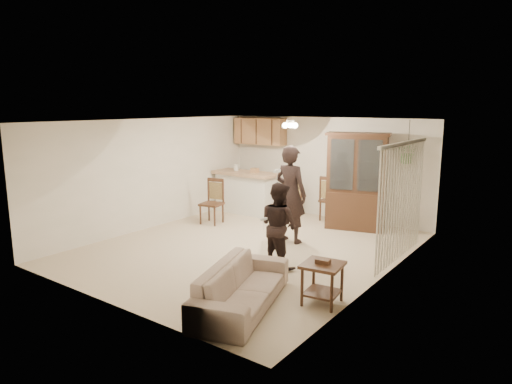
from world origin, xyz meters
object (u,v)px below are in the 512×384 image
Objects in this scene: adult at (291,199)px; chair_hutch_left at (291,206)px; child at (279,230)px; side_table at (322,283)px; chair_bar at (212,211)px; chair_hutch_right at (331,208)px; sofa at (242,282)px; china_hutch at (356,182)px.

adult is 1.98× the size of chair_hutch_left.
child is 1.64m from side_table.
chair_hutch_right is at bearing 31.56° from chair_bar.
adult reaches higher than chair_hutch_left.
chair_hutch_right is at bearing -83.11° from adult.
sofa reaches higher than side_table.
child is 3.34m from chair_bar.
chair_bar is at bearing -15.50° from child.
chair_bar is (-2.97, -1.57, -0.78)m from china_hutch.
chair_hutch_right is (-0.12, 2.12, -0.59)m from adult.
sofa is 2.81× the size of side_table.
chair_hutch_left is 1.04m from chair_hutch_right.
sofa is 1.15m from side_table.
side_table is at bearing 115.88° from chair_hutch_right.
adult is 2.70× the size of side_table.
child is 1.26× the size of chair_bar.
china_hutch is at bearing 17.37° from chair_bar.
adult is 2.20m from chair_hutch_right.
chair_hutch_right is at bearing 33.53° from chair_hutch_left.
child is 1.22× the size of chair_hutch_right.
side_table is at bearing 134.17° from adult.
sofa is at bearing 118.42° from child.
chair_hutch_right is (2.18, 1.96, 0.01)m from chair_bar.
china_hutch is 1.18m from chair_hutch_right.
chair_hutch_left is at bearing 160.21° from china_hutch.
chair_bar is (-4.26, 2.46, -0.01)m from side_table.
chair_bar is at bearing -0.11° from adult.
child is at bearing -1.86° from sofa.
side_table is (0.86, 0.76, -0.05)m from sofa.
chair_bar is 1.18× the size of chair_hutch_left.
chair_bar is at bearing -103.54° from chair_hutch_left.
chair_hutch_right reaches higher than chair_hutch_left.
adult is 2.38m from chair_bar.
child is at bearing 117.94° from adult.
chair_hutch_right is (1.01, 0.24, 0.06)m from chair_hutch_left.
side_table is at bearing -33.08° from chair_hutch_left.
sofa is 5.32m from chair_hutch_right.
child is (0.63, -1.41, -0.22)m from adult.
adult reaches higher than chair_bar.
chair_hutch_right reaches higher than side_table.
chair_hutch_left is (-3.09, 4.18, -0.06)m from side_table.
chair_hutch_left is (-1.13, 1.88, -0.64)m from adult.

